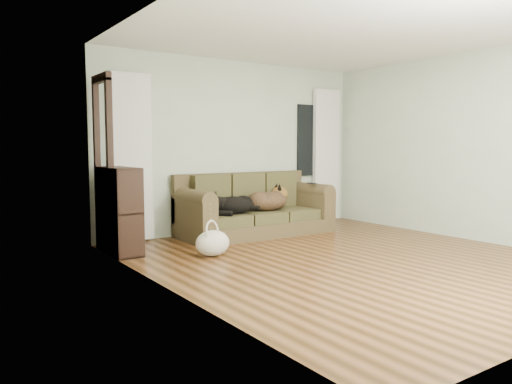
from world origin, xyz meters
TOP-DOWN VIEW (x-y plane):
  - floor at (0.00, 0.00)m, footprint 5.00×5.00m
  - ceiling at (0.00, 0.00)m, footprint 5.00×5.00m
  - wall_back at (0.00, 2.50)m, footprint 4.50×0.04m
  - wall_left at (-2.25, 0.00)m, footprint 0.04×5.00m
  - wall_right at (2.25, 0.00)m, footprint 0.04×5.00m
  - curtain_left at (-1.70, 2.42)m, footprint 0.55×0.08m
  - curtain_right at (1.80, 2.42)m, footprint 0.55×0.08m
  - window_pane at (1.45, 2.47)m, footprint 0.50×0.03m
  - door_casing at (-2.20, 2.05)m, footprint 0.07×0.60m
  - sofa at (0.02, 1.98)m, footprint 2.30×0.99m
  - dog_black_lab at (-0.45, 1.91)m, footprint 0.71×0.61m
  - dog_shepherd at (0.23, 1.96)m, footprint 0.71×0.52m
  - tv_remote at (0.95, 1.81)m, footprint 0.05×0.16m
  - tote_bag at (-1.24, 1.06)m, footprint 0.48×0.41m
  - bookshelf at (-2.09, 1.85)m, footprint 0.43×0.88m

SIDE VIEW (x-z plane):
  - floor at x=0.00m, z-range 0.00..0.00m
  - tote_bag at x=-1.24m, z-range 0.01..0.31m
  - sofa at x=0.02m, z-range -0.02..0.92m
  - dog_black_lab at x=-0.45m, z-range 0.35..0.61m
  - dog_shepherd at x=0.23m, z-range 0.34..0.64m
  - bookshelf at x=-2.09m, z-range -0.03..1.03m
  - tv_remote at x=0.95m, z-range 0.72..0.74m
  - door_casing at x=-2.20m, z-range 0.00..2.10m
  - curtain_left at x=-1.70m, z-range 0.02..2.27m
  - curtain_right at x=1.80m, z-range 0.02..2.27m
  - wall_back at x=0.00m, z-range 0.00..2.60m
  - wall_left at x=-2.25m, z-range 0.00..2.60m
  - wall_right at x=2.25m, z-range 0.00..2.60m
  - window_pane at x=1.45m, z-range 0.80..2.00m
  - ceiling at x=0.00m, z-range 2.60..2.60m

